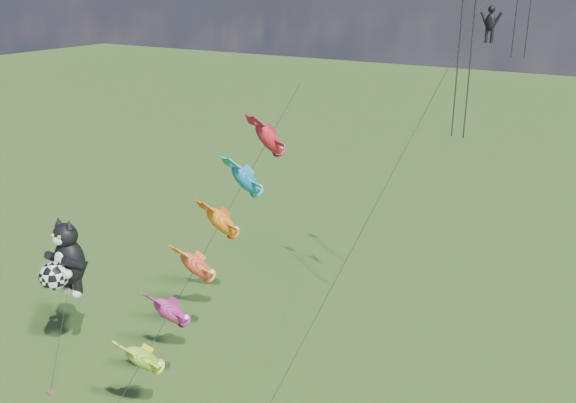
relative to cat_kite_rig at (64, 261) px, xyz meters
The scene contains 3 objects.
cat_kite_rig is the anchor object (origin of this frame).
fish_windsock_rig 9.54m from the cat_kite_rig, 11.32° to the left, with size 3.51×15.66×16.91m.
parafoil_rig 26.00m from the cat_kite_rig, 29.01° to the left, with size 8.44×15.86×25.83m.
Camera 1 is at (28.33, -17.40, 22.35)m, focal length 40.00 mm.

